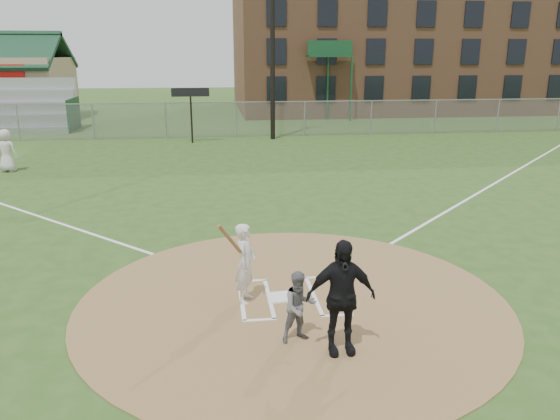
{
  "coord_description": "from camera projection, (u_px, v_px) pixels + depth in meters",
  "views": [
    {
      "loc": [
        -1.49,
        -9.72,
        4.71
      ],
      "look_at": [
        0.0,
        2.0,
        1.3
      ],
      "focal_mm": 35.0,
      "sensor_mm": 36.0,
      "label": 1
    }
  ],
  "objects": [
    {
      "name": "ground",
      "position": [
        293.0,
        301.0,
        10.75
      ],
      "size": [
        140.0,
        140.0,
        0.0
      ],
      "primitive_type": "plane",
      "color": "#2C4E1A",
      "rests_on": "ground"
    },
    {
      "name": "dirt_circle",
      "position": [
        293.0,
        301.0,
        10.75
      ],
      "size": [
        8.4,
        8.4,
        0.02
      ],
      "primitive_type": "cylinder",
      "color": "olive",
      "rests_on": "ground"
    },
    {
      "name": "home_plate",
      "position": [
        281.0,
        297.0,
        10.84
      ],
      "size": [
        0.54,
        0.54,
        0.03
      ],
      "primitive_type": "cube",
      "rotation": [
        0.0,
        0.0,
        0.09
      ],
      "color": "white",
      "rests_on": "dirt_circle"
    },
    {
      "name": "foul_line_first",
      "position": [
        495.0,
        183.0,
        20.42
      ],
      "size": [
        17.04,
        17.04,
        0.01
      ],
      "primitive_type": "cube",
      "rotation": [
        0.0,
        0.0,
        -0.79
      ],
      "color": "white",
      "rests_on": "ground"
    },
    {
      "name": "catcher",
      "position": [
        300.0,
        307.0,
        9.1
      ],
      "size": [
        0.7,
        0.61,
        1.23
      ],
      "primitive_type": "imported",
      "rotation": [
        0.0,
        0.0,
        0.27
      ],
      "color": "slate",
      "rests_on": "dirt_circle"
    },
    {
      "name": "umpire",
      "position": [
        341.0,
        297.0,
        8.66
      ],
      "size": [
        1.13,
        0.49,
        1.92
      ],
      "primitive_type": "imported",
      "rotation": [
        0.0,
        0.0,
        0.01
      ],
      "color": "black",
      "rests_on": "dirt_circle"
    },
    {
      "name": "ondeck_player",
      "position": [
        6.0,
        151.0,
        22.28
      ],
      "size": [
        0.98,
        0.8,
        1.74
      ],
      "primitive_type": "imported",
      "rotation": [
        0.0,
        0.0,
        2.81
      ],
      "color": "silver",
      "rests_on": "ground"
    },
    {
      "name": "batters_boxes",
      "position": [
        292.0,
        297.0,
        10.89
      ],
      "size": [
        2.08,
        1.88,
        0.01
      ],
      "color": "white",
      "rests_on": "dirt_circle"
    },
    {
      "name": "batter_at_plate",
      "position": [
        245.0,
        263.0,
        10.51
      ],
      "size": [
        0.82,
        0.97,
        1.78
      ],
      "color": "silver",
      "rests_on": "dirt_circle"
    },
    {
      "name": "outfield_fence",
      "position": [
        236.0,
        119.0,
        31.44
      ],
      "size": [
        56.08,
        0.08,
        2.03
      ],
      "color": "slate",
      "rests_on": "ground"
    },
    {
      "name": "bleachers",
      "position": [
        22.0,
        105.0,
        33.71
      ],
      "size": [
        6.08,
        3.2,
        3.2
      ],
      "color": "#B7BABF",
      "rests_on": "ground"
    },
    {
      "name": "brick_warehouse",
      "position": [
        412.0,
        19.0,
        46.79
      ],
      "size": [
        30.0,
        17.17,
        15.0
      ],
      "color": "brown",
      "rests_on": "ground"
    },
    {
      "name": "light_pole",
      "position": [
        272.0,
        16.0,
        29.18
      ],
      "size": [
        1.2,
        0.3,
        12.22
      ],
      "color": "black",
      "rests_on": "ground"
    },
    {
      "name": "scoreboard_sign",
      "position": [
        191.0,
        98.0,
        29.04
      ],
      "size": [
        2.0,
        0.1,
        2.93
      ],
      "color": "black",
      "rests_on": "ground"
    }
  ]
}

